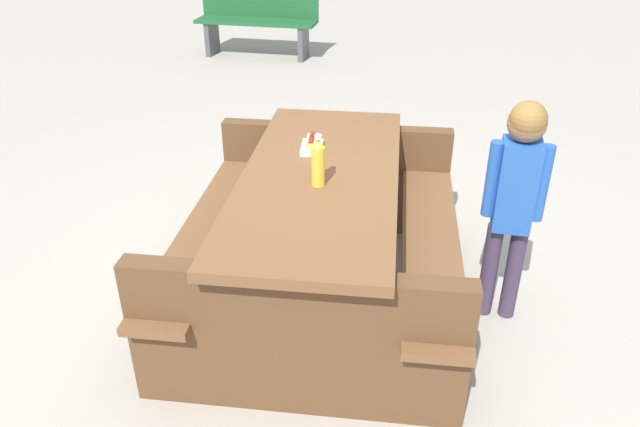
# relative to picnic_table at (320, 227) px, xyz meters

# --- Properties ---
(ground_plane) EXTENTS (30.00, 30.00, 0.00)m
(ground_plane) POSITION_rel_picnic_table_xyz_m (0.00, 0.00, -0.44)
(ground_plane) COLOR #ADA599
(ground_plane) RESTS_ON ground
(picnic_table) EXTENTS (1.99, 1.66, 0.75)m
(picnic_table) POSITION_rel_picnic_table_xyz_m (0.00, 0.00, 0.00)
(picnic_table) COLOR brown
(picnic_table) RESTS_ON ground
(soda_bottle) EXTENTS (0.06, 0.06, 0.25)m
(soda_bottle) POSITION_rel_picnic_table_xyz_m (-0.12, -0.03, 0.42)
(soda_bottle) COLOR yellow
(soda_bottle) RESTS_ON picnic_table
(hotdog_tray) EXTENTS (0.20, 0.14, 0.08)m
(hotdog_tray) POSITION_rel_picnic_table_xyz_m (0.26, 0.12, 0.34)
(hotdog_tray) COLOR white
(hotdog_tray) RESTS_ON picnic_table
(child_in_coat) EXTENTS (0.18, 0.29, 1.16)m
(child_in_coat) POSITION_rel_picnic_table_xyz_m (0.13, -0.92, 0.30)
(child_in_coat) COLOR #3F334C
(child_in_coat) RESTS_ON ground
(park_bench_near) EXTENTS (0.50, 1.52, 0.85)m
(park_bench_near) POSITION_rel_picnic_table_xyz_m (4.70, 2.16, 0.00)
(park_bench_near) COLOR #1E592D
(park_bench_near) RESTS_ON ground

